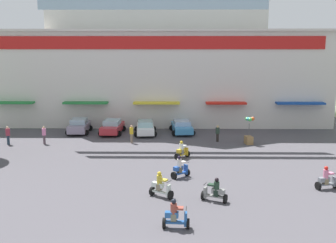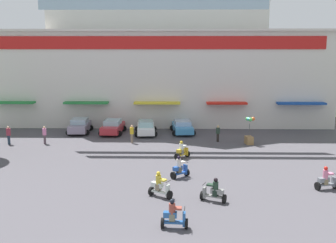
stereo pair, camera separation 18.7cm
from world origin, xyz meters
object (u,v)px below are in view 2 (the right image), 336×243
at_px(parked_car_3, 182,127).
at_px(pedestrian_0, 9,134).
at_px(scooter_rider_4, 182,151).
at_px(parked_car_2, 146,127).
at_px(parked_car_0, 80,126).
at_px(scooter_rider_8, 180,169).
at_px(scooter_rider_3, 160,187).
at_px(scooter_rider_6, 326,180).
at_px(parked_car_1, 113,127).
at_px(scooter_rider_2, 174,216).
at_px(pedestrian_3, 218,133).
at_px(scooter_rider_0, 214,192).
at_px(pedestrian_2, 44,134).
at_px(pedestrian_1, 132,133).
at_px(balloon_vendor_cart, 249,133).

relative_size(parked_car_3, pedestrian_0, 2.65).
distance_m(parked_car_3, scooter_rider_4, 9.80).
bearing_deg(parked_car_2, parked_car_3, 9.19).
bearing_deg(pedestrian_0, parked_car_0, 43.99).
bearing_deg(scooter_rider_8, scooter_rider_3, -108.25).
relative_size(parked_car_2, scooter_rider_6, 2.98).
xyz_separation_m(parked_car_1, pedestrian_0, (-8.91, -4.93, 0.22)).
bearing_deg(scooter_rider_2, parked_car_2, 97.88).
relative_size(scooter_rider_2, pedestrian_3, 0.96).
relative_size(scooter_rider_0, scooter_rider_6, 1.04).
bearing_deg(parked_car_3, parked_car_1, -176.99).
xyz_separation_m(scooter_rider_0, scooter_rider_4, (-1.71, 9.25, 0.02)).
distance_m(scooter_rider_2, pedestrian_0, 23.19).
bearing_deg(parked_car_0, scooter_rider_4, -42.33).
bearing_deg(parked_car_3, parked_car_2, -170.81).
relative_size(pedestrian_2, pedestrian_3, 1.06).
bearing_deg(scooter_rider_3, pedestrian_3, 71.30).
relative_size(scooter_rider_2, scooter_rider_6, 1.01).
bearing_deg(scooter_rider_4, pedestrian_1, 131.47).
xyz_separation_m(scooter_rider_3, scooter_rider_6, (10.43, 1.55, -0.05)).
bearing_deg(balloon_vendor_cart, pedestrian_1, 178.88).
height_order(parked_car_0, parked_car_1, parked_car_0).
bearing_deg(parked_car_2, pedestrian_2, -154.05).
xyz_separation_m(scooter_rider_4, pedestrian_1, (-4.65, 5.26, 0.38)).
xyz_separation_m(scooter_rider_2, scooter_rider_6, (9.57, 5.77, -0.03)).
distance_m(pedestrian_0, pedestrian_1, 11.38).
distance_m(parked_car_2, scooter_rider_8, 14.51).
relative_size(parked_car_3, scooter_rider_6, 3.03).
bearing_deg(scooter_rider_2, parked_car_0, 114.05).
height_order(parked_car_0, scooter_rider_3, scooter_rider_3).
bearing_deg(scooter_rider_6, parked_car_1, 134.28).
xyz_separation_m(scooter_rider_6, pedestrian_1, (-13.64, 12.32, 0.38)).
relative_size(scooter_rider_2, pedestrian_0, 0.88).
xyz_separation_m(parked_car_1, pedestrian_2, (-5.65, -4.67, 0.20)).
height_order(parked_car_3, scooter_rider_2, scooter_rider_2).
xyz_separation_m(scooter_rider_4, pedestrian_2, (-12.73, 4.75, 0.34)).
height_order(parked_car_3, pedestrian_2, pedestrian_2).
height_order(parked_car_1, pedestrian_2, pedestrian_2).
height_order(parked_car_1, scooter_rider_8, scooter_rider_8).
xyz_separation_m(scooter_rider_4, balloon_vendor_cart, (6.31, 5.04, 0.42)).
relative_size(scooter_rider_8, pedestrian_3, 0.99).
xyz_separation_m(pedestrian_0, pedestrian_1, (11.35, 0.77, 0.01)).
bearing_deg(scooter_rider_8, balloon_vendor_cart, 56.76).
bearing_deg(scooter_rider_8, pedestrian_3, 71.16).
height_order(parked_car_0, scooter_rider_0, parked_car_0).
height_order(scooter_rider_6, pedestrian_2, pedestrian_2).
relative_size(scooter_rider_3, scooter_rider_4, 1.07).
relative_size(parked_car_0, parked_car_2, 0.89).
xyz_separation_m(scooter_rider_0, balloon_vendor_cart, (4.60, 14.29, 0.44)).
xyz_separation_m(parked_car_1, pedestrian_3, (10.59, -3.42, 0.14)).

